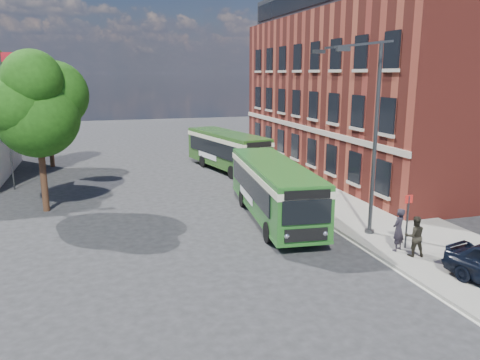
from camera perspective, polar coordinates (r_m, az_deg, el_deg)
name	(u,v)px	position (r m, az deg, el deg)	size (l,w,h in m)	color
ground	(253,233)	(22.96, 1.62, -6.46)	(120.00, 120.00, 0.00)	#262628
pavement	(312,185)	(32.63, 8.78, -0.61)	(6.00, 48.00, 0.15)	gray
kerb_line	(271,189)	(31.46, 3.77, -1.12)	(0.12, 48.00, 0.01)	beige
brick_office	(374,82)	(38.70, 16.06, 11.45)	(12.10, 26.00, 14.20)	maroon
flagpole	(7,115)	(34.06, -26.50, 7.06)	(0.95, 0.10, 9.00)	#343639
street_lamp	(369,137)	(22.14, 15.40, 5.12)	(2.96, 2.38, 9.00)	#343639
bus_stop_sign	(407,218)	(21.48, 19.73, -4.38)	(0.35, 0.08, 2.52)	#343639
bus_front	(274,185)	(24.70, 4.15, -0.66)	(3.72, 11.00, 3.02)	#246120
bus_rear	(227,148)	(37.28, -1.57, 3.97)	(4.55, 10.11, 3.02)	#28511B
pedestrian_a	(398,230)	(21.18, 18.75, -5.76)	(0.68, 0.45, 1.87)	#241F28
pedestrian_b	(415,236)	(20.81, 20.52, -6.43)	(0.84, 0.65, 1.72)	black
tree_left	(38,104)	(27.67, -23.43, 8.51)	(5.23, 4.98, 8.84)	#3B2415
tree_right	(48,105)	(41.36, -22.37, 8.44)	(4.44, 4.22, 7.50)	#3B2415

